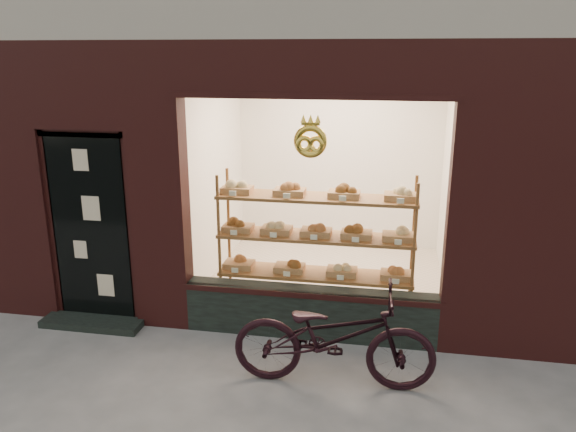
# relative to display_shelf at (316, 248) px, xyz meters

# --- Properties ---
(display_shelf) EXTENTS (2.20, 0.45, 1.70)m
(display_shelf) POSITION_rel_display_shelf_xyz_m (0.00, 0.00, 0.00)
(display_shelf) COLOR brown
(display_shelf) RESTS_ON ground
(bicycle) EXTENTS (1.88, 0.72, 0.97)m
(bicycle) POSITION_rel_display_shelf_xyz_m (0.35, -1.31, -0.38)
(bicycle) COLOR black
(bicycle) RESTS_ON ground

